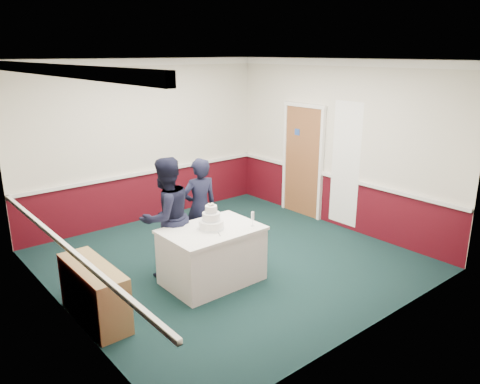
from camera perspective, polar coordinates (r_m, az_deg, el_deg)
ground at (r=7.35m, az=-1.29°, el=-8.25°), size 5.00×5.00×0.00m
room_shell at (r=7.28m, az=-3.92°, el=7.71°), size 5.00×5.00×3.00m
sideboard at (r=5.96m, az=-17.33°, el=-11.61°), size 0.41×1.20×0.70m
cake_table at (r=6.56m, az=-3.44°, el=-7.65°), size 1.32×0.92×0.79m
wedding_cake at (r=6.37m, az=-3.51°, el=-3.55°), size 0.35×0.35×0.36m
cake_knife at (r=6.24m, az=-2.63°, el=-5.04°), size 0.10×0.21×0.00m
champagne_flute at (r=6.44m, az=1.55°, el=-3.01°), size 0.05×0.05×0.21m
person_man at (r=6.69m, az=-8.99°, el=-3.05°), size 0.91×0.75×1.72m
person_woman at (r=7.26m, az=-4.92°, el=-1.92°), size 0.63×0.47×1.57m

